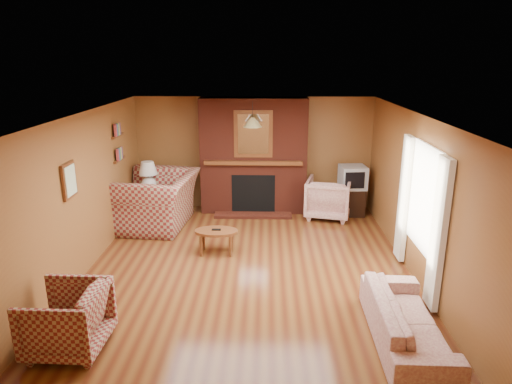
{
  "coord_description": "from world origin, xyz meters",
  "views": [
    {
      "loc": [
        0.27,
        -6.34,
        3.21
      ],
      "look_at": [
        0.11,
        0.6,
        1.13
      ],
      "focal_mm": 32.0,
      "sensor_mm": 36.0,
      "label": 1
    }
  ],
  "objects_px": {
    "coffee_table": "(216,234)",
    "side_table": "(150,205)",
    "crt_tv": "(353,177)",
    "fireplace": "(254,157)",
    "plaid_armchair": "(67,319)",
    "plaid_loveseat": "(157,200)",
    "floral_armchair": "(328,198)",
    "table_lamp": "(148,175)",
    "floral_sofa": "(406,321)",
    "tv_stand": "(351,201)"
  },
  "relations": [
    {
      "from": "coffee_table",
      "to": "side_table",
      "type": "distance_m",
      "value": 2.28
    },
    {
      "from": "side_table",
      "to": "crt_tv",
      "type": "bearing_deg",
      "value": 4.74
    },
    {
      "from": "fireplace",
      "to": "coffee_table",
      "type": "bearing_deg",
      "value": -104.21
    },
    {
      "from": "fireplace",
      "to": "side_table",
      "type": "relative_size",
      "value": 4.15
    },
    {
      "from": "plaid_armchair",
      "to": "coffee_table",
      "type": "relative_size",
      "value": 1.16
    },
    {
      "from": "coffee_table",
      "to": "crt_tv",
      "type": "distance_m",
      "value": 3.34
    },
    {
      "from": "plaid_loveseat",
      "to": "floral_armchair",
      "type": "distance_m",
      "value": 3.45
    },
    {
      "from": "floral_armchair",
      "to": "crt_tv",
      "type": "relative_size",
      "value": 1.61
    },
    {
      "from": "floral_armchair",
      "to": "table_lamp",
      "type": "height_order",
      "value": "table_lamp"
    },
    {
      "from": "plaid_armchair",
      "to": "floral_sofa",
      "type": "relative_size",
      "value": 0.45
    },
    {
      "from": "plaid_loveseat",
      "to": "crt_tv",
      "type": "distance_m",
      "value": 3.98
    },
    {
      "from": "plaid_armchair",
      "to": "side_table",
      "type": "xyz_separation_m",
      "value": [
        -0.15,
        4.37,
        -0.09
      ]
    },
    {
      "from": "fireplace",
      "to": "coffee_table",
      "type": "relative_size",
      "value": 3.31
    },
    {
      "from": "floral_armchair",
      "to": "side_table",
      "type": "height_order",
      "value": "floral_armchair"
    },
    {
      "from": "fireplace",
      "to": "floral_armchair",
      "type": "relative_size",
      "value": 2.67
    },
    {
      "from": "plaid_loveseat",
      "to": "table_lamp",
      "type": "bearing_deg",
      "value": -143.1
    },
    {
      "from": "plaid_loveseat",
      "to": "plaid_armchair",
      "type": "height_order",
      "value": "plaid_loveseat"
    },
    {
      "from": "fireplace",
      "to": "tv_stand",
      "type": "xyz_separation_m",
      "value": [
        2.05,
        -0.18,
        -0.9
      ]
    },
    {
      "from": "floral_armchair",
      "to": "crt_tv",
      "type": "xyz_separation_m",
      "value": [
        0.5,
        0.17,
        0.4
      ]
    },
    {
      "from": "plaid_loveseat",
      "to": "crt_tv",
      "type": "bearing_deg",
      "value": 106.69
    },
    {
      "from": "coffee_table",
      "to": "plaid_loveseat",
      "type": "bearing_deg",
      "value": 135.32
    },
    {
      "from": "floral_sofa",
      "to": "coffee_table",
      "type": "distance_m",
      "value": 3.47
    },
    {
      "from": "plaid_armchair",
      "to": "tv_stand",
      "type": "height_order",
      "value": "plaid_armchair"
    },
    {
      "from": "side_table",
      "to": "crt_tv",
      "type": "relative_size",
      "value": 1.04
    },
    {
      "from": "crt_tv",
      "to": "coffee_table",
      "type": "bearing_deg",
      "value": -142.14
    },
    {
      "from": "fireplace",
      "to": "plaid_loveseat",
      "type": "xyz_separation_m",
      "value": [
        -1.85,
        -0.95,
        -0.66
      ]
    },
    {
      "from": "plaid_loveseat",
      "to": "crt_tv",
      "type": "height_order",
      "value": "crt_tv"
    },
    {
      "from": "plaid_loveseat",
      "to": "table_lamp",
      "type": "height_order",
      "value": "table_lamp"
    },
    {
      "from": "fireplace",
      "to": "floral_sofa",
      "type": "xyz_separation_m",
      "value": [
        1.9,
        -4.67,
        -0.91
      ]
    },
    {
      "from": "floral_sofa",
      "to": "table_lamp",
      "type": "bearing_deg",
      "value": 45.26
    },
    {
      "from": "floral_sofa",
      "to": "tv_stand",
      "type": "xyz_separation_m",
      "value": [
        0.15,
        4.49,
        0.01
      ]
    },
    {
      "from": "table_lamp",
      "to": "tv_stand",
      "type": "height_order",
      "value": "table_lamp"
    },
    {
      "from": "fireplace",
      "to": "coffee_table",
      "type": "height_order",
      "value": "fireplace"
    },
    {
      "from": "crt_tv",
      "to": "side_table",
      "type": "bearing_deg",
      "value": -175.26
    },
    {
      "from": "table_lamp",
      "to": "tv_stand",
      "type": "xyz_separation_m",
      "value": [
        4.15,
        0.35,
        -0.63
      ]
    },
    {
      "from": "fireplace",
      "to": "floral_armchair",
      "type": "height_order",
      "value": "fireplace"
    },
    {
      "from": "floral_sofa",
      "to": "floral_armchair",
      "type": "relative_size",
      "value": 2.09
    },
    {
      "from": "plaid_armchair",
      "to": "tv_stand",
      "type": "bearing_deg",
      "value": 141.33
    },
    {
      "from": "table_lamp",
      "to": "crt_tv",
      "type": "height_order",
      "value": "table_lamp"
    },
    {
      "from": "tv_stand",
      "to": "coffee_table",
      "type": "bearing_deg",
      "value": -141.18
    },
    {
      "from": "coffee_table",
      "to": "crt_tv",
      "type": "xyz_separation_m",
      "value": [
        2.61,
        2.03,
        0.46
      ]
    },
    {
      "from": "plaid_armchair",
      "to": "tv_stand",
      "type": "distance_m",
      "value": 6.19
    },
    {
      "from": "side_table",
      "to": "tv_stand",
      "type": "bearing_deg",
      "value": 4.82
    },
    {
      "from": "floral_armchair",
      "to": "side_table",
      "type": "bearing_deg",
      "value": 16.04
    },
    {
      "from": "floral_armchair",
      "to": "floral_sofa",
      "type": "bearing_deg",
      "value": 108.08
    },
    {
      "from": "plaid_loveseat",
      "to": "fireplace",
      "type": "bearing_deg",
      "value": 122.83
    },
    {
      "from": "floral_armchair",
      "to": "plaid_loveseat",
      "type": "bearing_deg",
      "value": 23.11
    },
    {
      "from": "plaid_loveseat",
      "to": "coffee_table",
      "type": "bearing_deg",
      "value": 51.02
    },
    {
      "from": "floral_sofa",
      "to": "table_lamp",
      "type": "relative_size",
      "value": 3.07
    },
    {
      "from": "coffee_table",
      "to": "table_lamp",
      "type": "relative_size",
      "value": 1.19
    }
  ]
}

